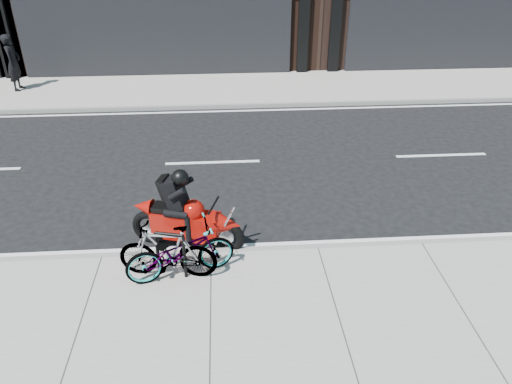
{
  "coord_description": "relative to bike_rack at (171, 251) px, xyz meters",
  "views": [
    {
      "loc": [
        0.3,
        -9.48,
        5.7
      ],
      "look_at": [
        0.89,
        -1.15,
        0.9
      ],
      "focal_mm": 35.0,
      "sensor_mm": 36.0,
      "label": 1
    }
  ],
  "objects": [
    {
      "name": "sidewalk_far",
      "position": [
        0.66,
        10.35,
        -0.58
      ],
      "size": [
        60.0,
        3.5,
        0.13
      ],
      "primitive_type": "cube",
      "color": "gray",
      "rests_on": "ground"
    },
    {
      "name": "bicycle_rear",
      "position": [
        -0.06,
        0.0,
        -0.01
      ],
      "size": [
        1.75,
        0.73,
        1.02
      ],
      "primitive_type": "imported",
      "rotation": [
        0.0,
        0.0,
        4.56
      ],
      "color": "gray",
      "rests_on": "sidewalk_near"
    },
    {
      "name": "bike_rack",
      "position": [
        0.0,
        0.0,
        0.0
      ],
      "size": [
        0.52,
        0.17,
        0.88
      ],
      "rotation": [
        0.0,
        0.0,
        -0.24
      ],
      "color": "black",
      "rests_on": "sidewalk_near"
    },
    {
      "name": "motorcycle",
      "position": [
        0.3,
        0.97,
        0.03
      ],
      "size": [
        2.18,
        1.0,
        1.66
      ],
      "rotation": [
        0.0,
        0.0,
        -0.29
      ],
      "color": "black",
      "rests_on": "ground"
    },
    {
      "name": "ground",
      "position": [
        0.66,
        2.6,
        -0.65
      ],
      "size": [
        120.0,
        120.0,
        0.0
      ],
      "primitive_type": "plane",
      "color": "black",
      "rests_on": "ground"
    },
    {
      "name": "bicycle_front",
      "position": [
        0.16,
        0.0,
        -0.03
      ],
      "size": [
        1.98,
        1.14,
        0.99
      ],
      "primitive_type": "imported",
      "rotation": [
        0.0,
        0.0,
        1.85
      ],
      "color": "gray",
      "rests_on": "sidewalk_near"
    },
    {
      "name": "pedestrian",
      "position": [
        -6.1,
        10.56,
        0.43
      ],
      "size": [
        0.46,
        0.69,
        1.89
      ],
      "primitive_type": "imported",
      "rotation": [
        0.0,
        0.0,
        1.57
      ],
      "color": "black",
      "rests_on": "sidewalk_far"
    }
  ]
}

